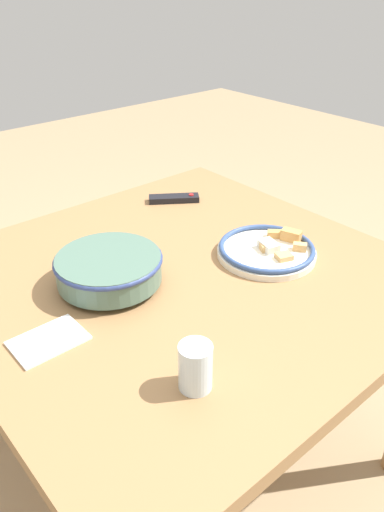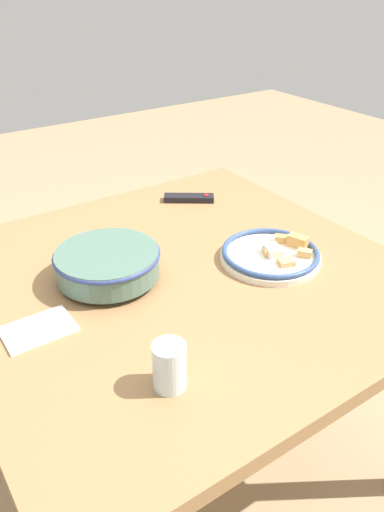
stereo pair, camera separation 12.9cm
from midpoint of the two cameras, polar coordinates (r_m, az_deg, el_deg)
ground_plane at (r=1.80m, az=-3.26°, el=-21.84°), size 8.00×8.00×0.00m
dining_table at (r=1.35m, az=-4.06°, el=-4.89°), size 1.11×1.09×0.72m
noodle_bowl at (r=1.25m, az=-12.40°, el=-1.46°), size 0.27×0.27×0.08m
food_plate at (r=1.37m, az=5.98°, el=0.62°), size 0.27×0.27×0.05m
tv_remote at (r=1.69m, az=-4.26°, el=6.52°), size 0.16×0.13×0.02m
drinking_glass at (r=0.95m, az=-3.60°, el=-12.68°), size 0.07×0.07×0.10m
folded_napkin at (r=1.14m, az=-19.30°, el=-9.22°), size 0.15×0.11×0.01m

